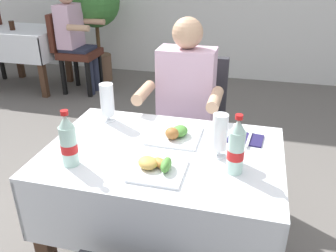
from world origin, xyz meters
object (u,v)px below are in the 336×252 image
cola_bottle_primary (68,142)px  background_table_tumbler (12,25)px  plate_near_camera (157,167)px  potted_plant_corner (96,10)px  beer_glass_left (220,134)px  plate_far_diner (176,134)px  chair_far_diner_seat (192,121)px  beer_glass_middle (107,102)px  background_dining_table (26,44)px  napkin_cutlery_set (245,139)px  cola_bottle_secondary (236,148)px  seated_diner_far (184,106)px  main_dining_table (163,182)px  background_chair_right (73,48)px  background_patron (75,35)px

cola_bottle_primary → background_table_tumbler: 3.39m
plate_near_camera → potted_plant_corner: size_ratio=0.16×
plate_near_camera → beer_glass_left: bearing=38.8°
plate_far_diner → background_table_tumbler: 3.41m
chair_far_diner_seat → beer_glass_left: (0.26, -0.76, 0.32)m
plate_far_diner → beer_glass_middle: bearing=165.4°
background_dining_table → background_table_tumbler: (-0.07, -0.12, 0.25)m
plate_far_diner → cola_bottle_primary: bearing=-137.7°
napkin_cutlery_set → plate_far_diner: bearing=-168.7°
cola_bottle_primary → cola_bottle_secondary: cola_bottle_secondary is taller
seated_diner_far → napkin_cutlery_set: bearing=-48.3°
main_dining_table → background_dining_table: size_ratio=1.26×
plate_far_diner → potted_plant_corner: (-1.73, 2.83, 0.16)m
background_chair_right → potted_plant_corner: (0.13, 0.47, 0.39)m
main_dining_table → background_chair_right: (-1.83, 2.49, -0.02)m
main_dining_table → potted_plant_corner: 3.44m
main_dining_table → cola_bottle_secondary: size_ratio=4.18×
plate_far_diner → cola_bottle_primary: size_ratio=0.98×
cola_bottle_primary → beer_glass_middle: bearing=92.3°
napkin_cutlery_set → background_chair_right: bearing=133.8°
plate_near_camera → potted_plant_corner: 3.59m
napkin_cutlery_set → potted_plant_corner: 3.46m
beer_glass_middle → background_table_tumbler: 3.04m
chair_far_diner_seat → cola_bottle_secondary: size_ratio=3.66×
cola_bottle_secondary → napkin_cutlery_set: cola_bottle_secondary is taller
plate_far_diner → background_patron: background_patron is taller
plate_near_camera → background_chair_right: (-1.85, 2.67, -0.23)m
cola_bottle_secondary → background_patron: background_patron is taller
cola_bottle_primary → potted_plant_corner: size_ratio=0.19×
background_dining_table → beer_glass_left: bearing=-42.2°
background_patron → cola_bottle_primary: bearing=-62.4°
background_chair_right → cola_bottle_primary: bearing=-61.6°
chair_far_diner_seat → potted_plant_corner: (-1.70, 2.19, 0.39)m
seated_diner_far → background_patron: size_ratio=1.00×
seated_diner_far → background_chair_right: size_ratio=1.30×
seated_diner_far → background_dining_table: seated_diner_far is taller
chair_far_diner_seat → cola_bottle_primary: cola_bottle_primary is taller
napkin_cutlery_set → background_chair_right: size_ratio=0.20×
plate_far_diner → background_chair_right: background_chair_right is taller
cola_bottle_primary → cola_bottle_secondary: bearing=9.4°
plate_near_camera → napkin_cutlery_set: plate_near_camera is taller
background_dining_table → napkin_cutlery_set: bearing=-38.8°
main_dining_table → chair_far_diner_seat: chair_far_diner_seat is taller
plate_near_camera → background_patron: background_patron is taller
plate_near_camera → napkin_cutlery_set: bearing=47.6°
beer_glass_middle → napkin_cutlery_set: beer_glass_middle is taller
plate_near_camera → beer_glass_left: 0.32m
cola_bottle_secondary → potted_plant_corner: size_ratio=0.19×
main_dining_table → background_chair_right: 3.09m
chair_far_diner_seat → napkin_cutlery_set: bearing=-56.8°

